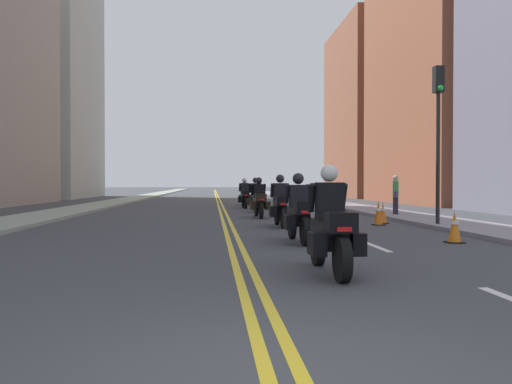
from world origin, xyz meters
TOP-DOWN VIEW (x-y plane):
  - ground_plane at (0.00, 48.00)m, footprint 264.00×264.00m
  - sidewalk_left at (-7.12, 48.00)m, footprint 2.34×144.00m
  - sidewalk_right at (7.12, 48.00)m, footprint 2.34×144.00m
  - centreline_yellow_inner at (-0.12, 48.00)m, footprint 0.12×132.00m
  - centreline_yellow_outer at (0.12, 48.00)m, footprint 0.12×132.00m
  - lane_dashes_white at (2.97, 29.00)m, footprint 0.14×56.40m
  - building_right_1 at (15.08, 32.25)m, footprint 6.48×14.98m
  - building_left_2 at (-15.97, 48.00)m, footprint 8.27×13.95m
  - building_right_2 at (15.20, 48.61)m, footprint 6.73×13.78m
  - motorcycle_0 at (1.24, 4.36)m, footprint 0.77×2.21m
  - motorcycle_1 at (1.46, 8.62)m, footprint 0.78×2.12m
  - motorcycle_2 at (1.61, 13.09)m, footprint 0.76×2.13m
  - motorcycle_3 at (1.33, 17.57)m, footprint 0.77×2.22m
  - motorcycle_4 at (1.53, 21.76)m, footprint 0.78×2.13m
  - motorcycle_5 at (1.25, 25.65)m, footprint 0.77×2.21m
  - motorcycle_6 at (1.51, 29.73)m, footprint 0.78×2.16m
  - traffic_cone_0 at (5.21, 14.17)m, footprint 0.34×0.34m
  - traffic_cone_1 at (4.96, 8.28)m, footprint 0.36×0.36m
  - traffic_cone_2 at (4.83, 13.47)m, footprint 0.37×0.37m
  - traffic_light_near at (6.35, 12.42)m, footprint 0.28×0.38m
  - pedestrian_0 at (6.75, 17.37)m, footprint 0.32×0.51m

SIDE VIEW (x-z plane):
  - ground_plane at x=0.00m, z-range 0.00..0.00m
  - centreline_yellow_inner at x=-0.12m, z-range 0.00..0.01m
  - centreline_yellow_outer at x=0.12m, z-range 0.00..0.01m
  - lane_dashes_white at x=2.97m, z-range 0.00..0.01m
  - sidewalk_left at x=-7.12m, z-range 0.00..0.12m
  - sidewalk_right at x=7.12m, z-range 0.00..0.12m
  - traffic_cone_0 at x=5.21m, z-range 0.00..0.72m
  - traffic_cone_1 at x=4.96m, z-range 0.00..0.73m
  - traffic_cone_2 at x=4.83m, z-range 0.00..0.79m
  - motorcycle_5 at x=1.25m, z-range -0.17..1.47m
  - motorcycle_6 at x=1.51m, z-range -0.16..1.46m
  - motorcycle_0 at x=1.24m, z-range -0.17..1.46m
  - motorcycle_3 at x=1.33m, z-range -0.14..1.45m
  - motorcycle_1 at x=1.46m, z-range -0.14..1.45m
  - motorcycle_2 at x=1.61m, z-range -0.16..1.47m
  - motorcycle_4 at x=1.53m, z-range -0.15..1.47m
  - pedestrian_0 at x=6.75m, z-range 0.03..1.70m
  - traffic_light_near at x=6.35m, z-range 0.91..5.81m
  - building_right_2 at x=15.20m, z-range 0.00..16.75m
  - building_left_2 at x=-15.97m, z-range 0.00..21.87m
  - building_right_1 at x=15.08m, z-range 0.00..25.28m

